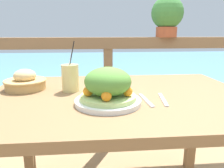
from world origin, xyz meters
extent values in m
cube|color=olive|center=(0.00, 0.00, 0.69)|extent=(1.27, 0.89, 0.04)
cube|color=olive|center=(-0.57, 0.38, 0.34)|extent=(0.06, 0.06, 0.67)
cube|color=olive|center=(0.57, 0.38, 0.34)|extent=(0.06, 0.06, 0.67)
cube|color=brown|center=(0.00, 0.78, 0.91)|extent=(2.80, 0.08, 0.09)
cube|color=brown|center=(0.00, 0.78, 0.43)|extent=(0.07, 0.07, 0.87)
cube|color=#568EA8|center=(0.00, 3.28, 0.20)|extent=(12.00, 4.00, 0.40)
cylinder|color=silver|center=(-0.06, -0.14, 0.72)|extent=(0.28, 0.28, 0.02)
cylinder|color=#B7D17A|center=(-0.06, -0.14, 0.74)|extent=(0.24, 0.24, 0.02)
ellipsoid|color=#568E38|center=(-0.06, -0.14, 0.81)|extent=(0.19, 0.19, 0.12)
sphere|color=orange|center=(0.01, -0.16, 0.77)|extent=(0.04, 0.04, 0.04)
sphere|color=orange|center=(-0.09, -0.06, 0.77)|extent=(0.04, 0.04, 0.04)
sphere|color=orange|center=(-0.15, -0.14, 0.77)|extent=(0.04, 0.04, 0.04)
sphere|color=orange|center=(-0.08, -0.22, 0.77)|extent=(0.04, 0.04, 0.04)
cylinder|color=#DBCC7F|center=(-0.24, 0.08, 0.78)|extent=(0.09, 0.09, 0.13)
cylinder|color=black|center=(-0.24, 0.09, 0.86)|extent=(0.05, 0.01, 0.22)
cylinder|color=white|center=(-0.24, 0.09, 0.85)|extent=(0.06, 0.01, 0.21)
cylinder|color=tan|center=(-0.47, 0.13, 0.74)|extent=(0.20, 0.20, 0.05)
torus|color=tan|center=(-0.47, 0.13, 0.76)|extent=(0.21, 0.21, 0.01)
ellipsoid|color=#DBB77A|center=(-0.47, 0.13, 0.79)|extent=(0.11, 0.11, 0.07)
cylinder|color=#A34C2D|center=(0.48, 0.78, 1.00)|extent=(0.17, 0.17, 0.08)
sphere|color=#3D7A38|center=(0.48, 0.78, 1.15)|extent=(0.26, 0.26, 0.26)
cube|color=silver|center=(0.10, -0.11, 0.72)|extent=(0.03, 0.18, 0.00)
cube|color=silver|center=(0.18, -0.10, 0.72)|extent=(0.04, 0.18, 0.00)
camera|label=1|loc=(-0.12, -1.00, 1.01)|focal=35.00mm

